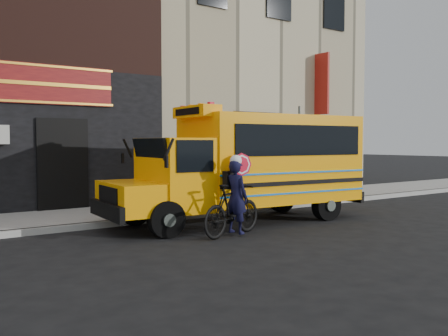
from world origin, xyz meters
name	(u,v)px	position (x,y,z in m)	size (l,w,h in m)	color
ground	(273,230)	(0.00, 0.00, 0.00)	(120.00, 120.00, 0.00)	black
curb	(211,214)	(0.00, 2.60, 0.07)	(40.00, 0.20, 0.15)	#9D9E98
sidewalk	(183,208)	(0.00, 4.10, 0.07)	(40.00, 3.00, 0.15)	slate
building	(100,40)	(-0.04, 10.45, 6.13)	(20.00, 10.70, 12.00)	tan
school_bus	(250,163)	(0.38, 1.32, 1.51)	(7.03, 2.63, 2.92)	black
sign_pole	(299,151)	(3.53, 2.79, 1.76)	(0.07, 0.28, 3.20)	#39403B
bicycle	(232,210)	(-1.20, -0.04, 0.58)	(0.54, 1.91, 1.15)	black
cyclist	(236,199)	(-1.14, -0.08, 0.81)	(0.59, 0.39, 1.62)	black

